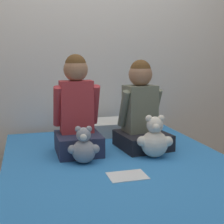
% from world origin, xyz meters
% --- Properties ---
extents(wall_behind_bed, '(8.00, 0.06, 2.50)m').
position_xyz_m(wall_behind_bed, '(0.00, 1.10, 1.25)').
color(wall_behind_bed, silver).
rests_on(wall_behind_bed, ground_plane).
extents(bed, '(1.42, 1.97, 0.49)m').
position_xyz_m(bed, '(0.00, 0.00, 0.24)').
color(bed, '#997F60').
rests_on(bed, ground_plane).
extents(child_on_left, '(0.31, 0.32, 0.66)m').
position_xyz_m(child_on_left, '(-0.22, 0.36, 0.76)').
color(child_on_left, '#282D47').
rests_on(child_on_left, bed).
extents(child_on_right, '(0.36, 0.37, 0.62)m').
position_xyz_m(child_on_right, '(0.24, 0.36, 0.74)').
color(child_on_right, black).
rests_on(child_on_right, bed).
extents(teddy_bear_held_by_left_child, '(0.19, 0.15, 0.23)m').
position_xyz_m(teddy_bear_held_by_left_child, '(-0.22, 0.13, 0.58)').
color(teddy_bear_held_by_left_child, '#939399').
rests_on(teddy_bear_held_by_left_child, bed).
extents(teddy_bear_held_by_right_child, '(0.23, 0.17, 0.28)m').
position_xyz_m(teddy_bear_held_by_right_child, '(0.24, 0.12, 0.60)').
color(teddy_bear_held_by_right_child, silver).
rests_on(teddy_bear_held_by_right_child, bed).
extents(pillow_at_headboard, '(0.54, 0.33, 0.11)m').
position_xyz_m(pillow_at_headboard, '(0.00, 0.79, 0.54)').
color(pillow_at_headboard, silver).
rests_on(pillow_at_headboard, bed).
extents(sign_card, '(0.21, 0.15, 0.00)m').
position_xyz_m(sign_card, '(-0.03, -0.15, 0.49)').
color(sign_card, white).
rests_on(sign_card, bed).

